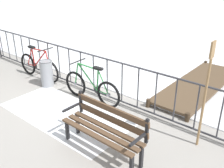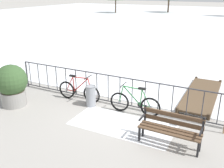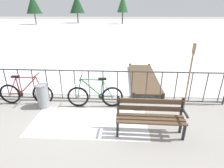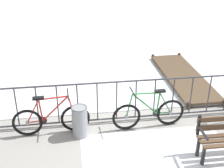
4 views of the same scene
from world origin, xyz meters
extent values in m
plane|color=#9E9991|center=(0.00, 0.00, 0.00)|extent=(160.00, 160.00, 0.00)
cube|color=white|center=(0.42, -1.20, 0.00)|extent=(3.09, 1.44, 0.01)
cylinder|color=#38383D|center=(0.00, 0.00, 1.05)|extent=(9.00, 0.04, 0.04)
cylinder|color=#38383D|center=(0.00, 0.00, 0.08)|extent=(9.00, 0.04, 0.04)
cylinder|color=#38383D|center=(-2.50, 0.00, 0.57)|extent=(0.03, 0.03, 0.97)
cylinder|color=#38383D|center=(-2.05, 0.00, 0.57)|extent=(0.03, 0.03, 0.97)
cylinder|color=#38383D|center=(-1.59, 0.00, 0.57)|extent=(0.03, 0.03, 0.97)
cylinder|color=#38383D|center=(-1.14, 0.00, 0.57)|extent=(0.03, 0.03, 0.97)
cylinder|color=#38383D|center=(-0.68, 0.00, 0.57)|extent=(0.03, 0.03, 0.97)
cylinder|color=#38383D|center=(-0.23, 0.00, 0.57)|extent=(0.03, 0.03, 0.97)
cylinder|color=#38383D|center=(0.23, 0.00, 0.57)|extent=(0.03, 0.03, 0.97)
cylinder|color=#38383D|center=(0.68, 0.00, 0.57)|extent=(0.03, 0.03, 0.97)
cylinder|color=#38383D|center=(1.14, 0.00, 0.57)|extent=(0.03, 0.03, 0.97)
cylinder|color=#38383D|center=(1.59, 0.00, 0.57)|extent=(0.03, 0.03, 0.97)
cylinder|color=#38383D|center=(2.05, 0.00, 0.57)|extent=(0.03, 0.03, 0.97)
torus|color=black|center=(0.99, -0.32, 0.33)|extent=(0.66, 0.10, 0.66)
cylinder|color=gray|center=(0.99, -0.32, 0.33)|extent=(0.08, 0.06, 0.08)
torus|color=black|center=(-0.06, -0.38, 0.33)|extent=(0.66, 0.10, 0.66)
cylinder|color=gray|center=(-0.06, -0.38, 0.33)|extent=(0.08, 0.06, 0.08)
cylinder|color=#2D843D|center=(0.68, -0.33, 0.62)|extent=(0.08, 0.04, 0.53)
cylinder|color=#2D843D|center=(0.36, -0.35, 0.63)|extent=(0.61, 0.07, 0.59)
cylinder|color=#2D843D|center=(0.38, -0.35, 0.90)|extent=(0.63, 0.07, 0.07)
cylinder|color=#2D843D|center=(0.82, -0.33, 0.34)|extent=(0.34, 0.05, 0.05)
cylinder|color=#2D843D|center=(0.84, -0.32, 0.61)|extent=(0.32, 0.05, 0.56)
cylinder|color=#2D843D|center=(0.00, -0.37, 0.62)|extent=(0.16, 0.04, 0.59)
cube|color=black|center=(0.70, -0.33, 0.92)|extent=(0.25, 0.11, 0.05)
cylinder|color=black|center=(0.07, -0.37, 0.96)|extent=(0.06, 0.52, 0.03)
cylinder|color=black|center=(0.65, -0.33, 0.35)|extent=(0.18, 0.03, 0.18)
torus|color=black|center=(-2.26, -0.30, 0.33)|extent=(0.66, 0.08, 0.66)
cylinder|color=gray|center=(-2.26, -0.30, 0.33)|extent=(0.08, 0.06, 0.08)
torus|color=black|center=(-1.21, -0.26, 0.33)|extent=(0.66, 0.08, 0.66)
cylinder|color=gray|center=(-1.21, -0.26, 0.33)|extent=(0.08, 0.06, 0.08)
cylinder|color=red|center=(-1.94, -0.29, 0.62)|extent=(0.08, 0.04, 0.53)
cylinder|color=red|center=(-1.63, -0.28, 0.63)|extent=(0.61, 0.06, 0.59)
cylinder|color=red|center=(-1.65, -0.28, 0.90)|extent=(0.63, 0.06, 0.07)
cylinder|color=red|center=(-2.09, -0.29, 0.34)|extent=(0.34, 0.04, 0.05)
cylinder|color=red|center=(-2.11, -0.29, 0.61)|extent=(0.32, 0.04, 0.56)
cylinder|color=red|center=(-1.27, -0.27, 0.62)|extent=(0.16, 0.04, 0.59)
cube|color=black|center=(-1.97, -0.29, 0.92)|extent=(0.24, 0.11, 0.05)
cylinder|color=black|center=(-1.34, -0.27, 0.96)|extent=(0.05, 0.52, 0.03)
cylinder|color=black|center=(-1.92, -0.29, 0.35)|extent=(0.18, 0.03, 0.18)
cube|color=black|center=(1.19, -1.76, 0.22)|extent=(0.05, 0.06, 0.44)
cube|color=black|center=(1.19, -1.49, 0.22)|extent=(0.05, 0.06, 0.44)
cube|color=black|center=(1.19, -1.38, 0.67)|extent=(0.05, 0.04, 0.45)
cube|color=black|center=(1.19, -1.63, 0.64)|extent=(0.05, 0.40, 0.04)
cylinder|color=gray|center=(-1.12, -0.47, 0.36)|extent=(0.34, 0.34, 0.72)
torus|color=#545558|center=(-1.12, -0.47, 0.72)|extent=(0.35, 0.35, 0.02)
cube|color=brown|center=(2.19, 2.06, 0.12)|extent=(1.10, 3.53, 0.06)
cylinder|color=#3C2E20|center=(1.70, 0.30, 0.10)|extent=(0.10, 0.10, 0.20)
cylinder|color=#3C2E20|center=(1.70, 3.83, 0.10)|extent=(0.10, 0.10, 0.20)
cylinder|color=#3C2E20|center=(2.69, 3.83, 0.10)|extent=(0.10, 0.10, 0.20)
camera|label=1|loc=(4.47, -4.37, 3.03)|focal=41.34mm
camera|label=2|loc=(3.24, -7.38, 3.84)|focal=41.08mm
camera|label=3|loc=(1.25, -5.21, 2.79)|focal=28.64mm
camera|label=4|loc=(-1.18, -5.99, 3.96)|focal=47.62mm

